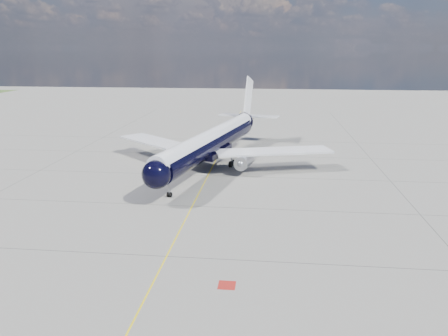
{
  "coord_description": "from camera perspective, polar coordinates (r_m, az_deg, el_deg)",
  "views": [
    {
      "loc": [
        10.38,
        -45.29,
        20.84
      ],
      "look_at": [
        3.76,
        15.6,
        4.0
      ],
      "focal_mm": 35.0,
      "sensor_mm": 36.0,
      "label": 1
    }
  ],
  "objects": [
    {
      "name": "taxiway_centerline",
      "position": [
        74.05,
        -2.11,
        -0.98
      ],
      "size": [
        0.16,
        160.0,
        0.01
      ],
      "primitive_type": "cube",
      "color": "yellow",
      "rests_on": "ground"
    },
    {
      "name": "red_marking",
      "position": [
        41.14,
        0.37,
        -15.06
      ],
      "size": [
        1.6,
        1.6,
        0.01
      ],
      "primitive_type": "cube",
      "color": "maroon",
      "rests_on": "ground"
    },
    {
      "name": "ground",
      "position": [
        78.81,
        -1.59,
        0.03
      ],
      "size": [
        320.0,
        320.0,
        0.0
      ],
      "primitive_type": "plane",
      "color": "gray",
      "rests_on": "ground"
    },
    {
      "name": "main_airliner",
      "position": [
        79.41,
        -1.33,
        3.59
      ],
      "size": [
        41.43,
        51.14,
        14.92
      ],
      "rotation": [
        0.0,
        0.0,
        -0.22
      ],
      "color": "black",
      "rests_on": "ground"
    }
  ]
}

